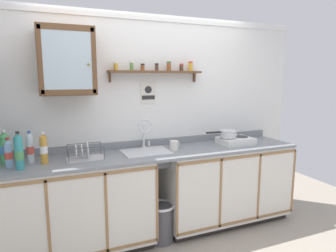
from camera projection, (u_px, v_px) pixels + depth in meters
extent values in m
plane|color=#9E9384|center=(171.00, 250.00, 2.96)|extent=(6.28, 6.28, 0.00)
cube|color=white|center=(149.00, 123.00, 3.37)|extent=(3.88, 0.05, 2.42)
cube|color=white|center=(149.00, 18.00, 3.15)|extent=(3.88, 0.02, 0.05)
cube|color=black|center=(78.00, 246.00, 2.96)|extent=(1.46, 0.54, 0.08)
cube|color=silver|center=(75.00, 205.00, 2.86)|extent=(1.49, 0.60, 0.84)
cube|color=#997047|center=(76.00, 177.00, 2.52)|extent=(1.49, 0.01, 0.03)
cube|color=#997047|center=(48.00, 223.00, 2.49)|extent=(0.02, 0.01, 0.77)
cube|color=#997047|center=(107.00, 213.00, 2.68)|extent=(0.02, 0.01, 0.77)
cube|color=#997047|center=(157.00, 205.00, 2.86)|extent=(0.02, 0.01, 0.77)
cube|color=black|center=(223.00, 216.00, 3.61)|extent=(1.50, 0.54, 0.08)
cube|color=silver|center=(225.00, 181.00, 3.51)|extent=(1.53, 0.60, 0.84)
cube|color=#997047|center=(242.00, 157.00, 3.17)|extent=(1.53, 0.01, 0.03)
cube|color=#997047|center=(239.00, 222.00, 3.29)|extent=(1.53, 0.01, 0.03)
cube|color=#997047|center=(177.00, 201.00, 2.94)|extent=(0.02, 0.01, 0.77)
cube|color=#997047|center=(221.00, 194.00, 3.13)|extent=(0.02, 0.01, 0.77)
cube|color=#997047|center=(259.00, 187.00, 3.32)|extent=(0.02, 0.01, 0.77)
cube|color=#997047|center=(293.00, 181.00, 3.51)|extent=(0.02, 0.01, 0.77)
cube|color=gray|center=(159.00, 153.00, 3.12)|extent=(3.24, 0.63, 0.03)
cube|color=gray|center=(150.00, 143.00, 3.37)|extent=(3.24, 0.02, 0.08)
cube|color=silver|center=(146.00, 152.00, 3.08)|extent=(0.49, 0.37, 0.01)
cube|color=slate|center=(146.00, 165.00, 3.11)|extent=(0.42, 0.30, 0.01)
cube|color=slate|center=(142.00, 155.00, 3.24)|extent=(0.42, 0.01, 0.14)
cube|color=slate|center=(151.00, 163.00, 2.96)|extent=(0.42, 0.01, 0.14)
cylinder|color=#4C4C51|center=(147.00, 165.00, 3.11)|extent=(0.04, 0.04, 0.01)
cylinder|color=silver|center=(144.00, 147.00, 3.28)|extent=(0.05, 0.05, 0.02)
cylinder|color=silver|center=(144.00, 135.00, 3.26)|extent=(0.02, 0.02, 0.24)
torus|color=silver|center=(146.00, 126.00, 3.18)|extent=(0.16, 0.02, 0.16)
cylinder|color=silver|center=(149.00, 143.00, 3.30)|extent=(0.02, 0.02, 0.05)
cube|color=silver|center=(236.00, 141.00, 3.47)|extent=(0.40, 0.29, 0.08)
cylinder|color=#2D2D2D|center=(228.00, 138.00, 3.45)|extent=(0.16, 0.16, 0.01)
cylinder|color=#2D2D2D|center=(241.00, 137.00, 3.52)|extent=(0.16, 0.16, 0.01)
cylinder|color=black|center=(235.00, 144.00, 3.32)|extent=(0.03, 0.02, 0.03)
cylinder|color=black|center=(249.00, 142.00, 3.39)|extent=(0.03, 0.02, 0.03)
cylinder|color=silver|center=(228.00, 134.00, 3.44)|extent=(0.20, 0.20, 0.08)
torus|color=silver|center=(228.00, 131.00, 3.43)|extent=(0.20, 0.20, 0.01)
cylinder|color=black|center=(214.00, 132.00, 3.38)|extent=(0.18, 0.04, 0.02)
cylinder|color=#8CB7E0|center=(9.00, 155.00, 2.54)|extent=(0.06, 0.06, 0.22)
cone|color=#8CB7E0|center=(7.00, 141.00, 2.52)|extent=(0.06, 0.06, 0.03)
cylinder|color=red|center=(7.00, 139.00, 2.52)|extent=(0.03, 0.03, 0.02)
cylinder|color=#D84C3F|center=(9.00, 155.00, 2.54)|extent=(0.06, 0.06, 0.06)
cylinder|color=silver|center=(30.00, 150.00, 2.68)|extent=(0.06, 0.06, 0.25)
cone|color=silver|center=(29.00, 135.00, 2.66)|extent=(0.06, 0.06, 0.03)
cylinder|color=#2D59B2|center=(29.00, 132.00, 2.66)|extent=(0.03, 0.03, 0.02)
cylinder|color=#D84C3F|center=(30.00, 150.00, 2.68)|extent=(0.07, 0.07, 0.07)
cylinder|color=teal|center=(19.00, 153.00, 2.49)|extent=(0.07, 0.07, 0.28)
cone|color=teal|center=(18.00, 136.00, 2.47)|extent=(0.07, 0.07, 0.03)
cylinder|color=#262626|center=(17.00, 133.00, 2.46)|extent=(0.03, 0.03, 0.02)
cylinder|color=#4C9959|center=(19.00, 155.00, 2.49)|extent=(0.07, 0.07, 0.08)
cylinder|color=gold|center=(44.00, 150.00, 2.66)|extent=(0.06, 0.06, 0.25)
cone|color=gold|center=(43.00, 136.00, 2.64)|extent=(0.06, 0.06, 0.03)
cylinder|color=white|center=(43.00, 133.00, 2.63)|extent=(0.03, 0.03, 0.02)
cylinder|color=white|center=(44.00, 150.00, 2.66)|extent=(0.07, 0.07, 0.07)
cylinder|color=white|center=(18.00, 152.00, 2.70)|extent=(0.06, 0.06, 0.21)
cone|color=white|center=(17.00, 139.00, 2.68)|extent=(0.06, 0.06, 0.03)
cylinder|color=#262626|center=(17.00, 137.00, 2.68)|extent=(0.03, 0.03, 0.02)
cylinder|color=white|center=(18.00, 153.00, 2.70)|extent=(0.06, 0.06, 0.06)
cylinder|color=#4CB266|center=(5.00, 150.00, 2.64)|extent=(0.08, 0.08, 0.26)
cone|color=#4CB266|center=(3.00, 134.00, 2.62)|extent=(0.08, 0.08, 0.04)
cylinder|color=white|center=(3.00, 131.00, 2.61)|extent=(0.04, 0.04, 0.02)
cylinder|color=#3F8CCC|center=(5.00, 150.00, 2.64)|extent=(0.09, 0.09, 0.07)
cube|color=#B2B2B7|center=(86.00, 159.00, 2.82)|extent=(0.35, 0.22, 0.01)
cylinder|color=#4C4F54|center=(69.00, 156.00, 2.66)|extent=(0.01, 0.01, 0.12)
cylinder|color=#4C4F54|center=(104.00, 153.00, 2.78)|extent=(0.01, 0.01, 0.12)
cylinder|color=#4C4F54|center=(67.00, 151.00, 2.85)|extent=(0.01, 0.01, 0.12)
cylinder|color=#4C4F54|center=(101.00, 148.00, 2.97)|extent=(0.01, 0.01, 0.12)
cylinder|color=#4C4F54|center=(87.00, 148.00, 2.71)|extent=(0.32, 0.01, 0.01)
cylinder|color=#4C4F54|center=(84.00, 143.00, 2.90)|extent=(0.32, 0.01, 0.01)
cylinder|color=white|center=(76.00, 151.00, 2.78)|extent=(0.01, 0.13, 0.13)
cylinder|color=white|center=(82.00, 151.00, 2.80)|extent=(0.01, 0.13, 0.13)
cylinder|color=white|center=(87.00, 150.00, 2.82)|extent=(0.01, 0.17, 0.17)
cylinder|color=white|center=(174.00, 146.00, 3.17)|extent=(0.09, 0.09, 0.11)
torus|color=white|center=(177.00, 144.00, 3.20)|extent=(0.07, 0.04, 0.07)
cube|color=brown|center=(67.00, 61.00, 2.77)|extent=(0.51, 0.32, 0.63)
cube|color=silver|center=(68.00, 60.00, 2.62)|extent=(0.42, 0.01, 0.52)
cube|color=brown|center=(40.00, 60.00, 2.53)|extent=(0.04, 0.01, 0.60)
cube|color=brown|center=(94.00, 61.00, 2.70)|extent=(0.04, 0.01, 0.60)
cube|color=brown|center=(66.00, 27.00, 2.57)|extent=(0.48, 0.01, 0.05)
cube|color=brown|center=(70.00, 92.00, 2.66)|extent=(0.48, 0.01, 0.05)
sphere|color=olive|center=(89.00, 64.00, 2.67)|extent=(0.02, 0.02, 0.02)
cube|color=brown|center=(156.00, 72.00, 3.21)|extent=(1.06, 0.14, 0.02)
cube|color=brown|center=(110.00, 77.00, 3.08)|extent=(0.02, 0.03, 0.10)
cube|color=brown|center=(194.00, 78.00, 3.46)|extent=(0.02, 0.03, 0.10)
cylinder|color=gold|center=(116.00, 67.00, 3.05)|extent=(0.04, 0.04, 0.07)
cylinder|color=white|center=(116.00, 63.00, 3.04)|extent=(0.05, 0.05, 0.02)
cylinder|color=#598C3F|center=(132.00, 67.00, 3.10)|extent=(0.04, 0.04, 0.08)
cylinder|color=white|center=(132.00, 62.00, 3.09)|extent=(0.04, 0.04, 0.02)
cylinder|color=brown|center=(143.00, 68.00, 3.16)|extent=(0.04, 0.04, 0.06)
cylinder|color=black|center=(143.00, 64.00, 3.16)|extent=(0.04, 0.04, 0.02)
cylinder|color=#4C3326|center=(157.00, 68.00, 3.20)|extent=(0.04, 0.04, 0.06)
cylinder|color=black|center=(157.00, 64.00, 3.20)|extent=(0.04, 0.04, 0.02)
cylinder|color=brown|center=(169.00, 67.00, 3.26)|extent=(0.05, 0.05, 0.09)
cylinder|color=#33723F|center=(169.00, 62.00, 3.25)|extent=(0.05, 0.05, 0.02)
cylinder|color=#4C3326|center=(181.00, 68.00, 3.31)|extent=(0.05, 0.05, 0.07)
cylinder|color=red|center=(181.00, 64.00, 3.30)|extent=(0.05, 0.05, 0.02)
cylinder|color=gold|center=(191.00, 67.00, 3.37)|extent=(0.05, 0.05, 0.09)
cylinder|color=red|center=(191.00, 62.00, 3.36)|extent=(0.05, 0.05, 0.02)
cube|color=silver|center=(148.00, 92.00, 3.28)|extent=(0.18, 0.01, 0.25)
cube|color=#262626|center=(148.00, 97.00, 3.28)|extent=(0.15, 0.00, 0.04)
cylinder|color=#262626|center=(148.00, 90.00, 3.27)|extent=(0.08, 0.00, 0.08)
cylinder|color=#4C4C51|center=(161.00, 223.00, 3.10)|extent=(0.26, 0.26, 0.40)
torus|color=white|center=(161.00, 205.00, 3.07)|extent=(0.29, 0.29, 0.03)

